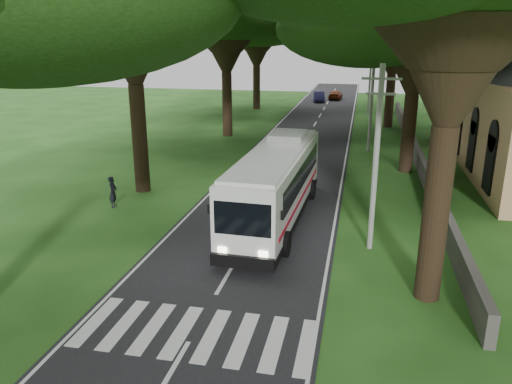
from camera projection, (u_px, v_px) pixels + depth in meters
ground at (212, 302)px, 17.72m from camera, size 140.00×140.00×0.00m
road at (300, 150)px, 41.04m from camera, size 8.00×120.00×0.04m
crosswalk at (194, 334)px, 15.85m from camera, size 8.00×3.00×0.01m
property_wall at (415, 151)px, 38.15m from camera, size 0.35×50.00×1.20m
pole_near at (376, 157)px, 20.98m from camera, size 1.60×0.24×8.00m
pole_mid at (372, 100)px, 39.64m from camera, size 1.60×0.24×8.00m
pole_far at (370, 79)px, 58.30m from camera, size 1.60×0.24×8.00m
tree_l_midb at (225, 2)px, 43.65m from camera, size 16.22×16.22×15.32m
tree_l_far at (257, 20)px, 60.93m from camera, size 15.92×15.92×14.31m
tree_r_mida at (420, 10)px, 31.62m from camera, size 16.14×16.14×14.06m
tree_r_midb at (396, 19)px, 48.51m from camera, size 15.40×15.40×13.94m
tree_r_far at (398, 8)px, 64.57m from camera, size 13.99×13.99×15.51m
coach_bus at (276, 183)px, 25.00m from camera, size 3.30×12.58×3.68m
distant_car_b at (319, 96)px, 71.02m from camera, size 2.08×4.41×1.40m
distant_car_c at (336, 95)px, 73.58m from camera, size 1.97×4.47×1.28m
pedestrian at (113, 192)px, 27.32m from camera, size 0.50×0.69×1.73m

